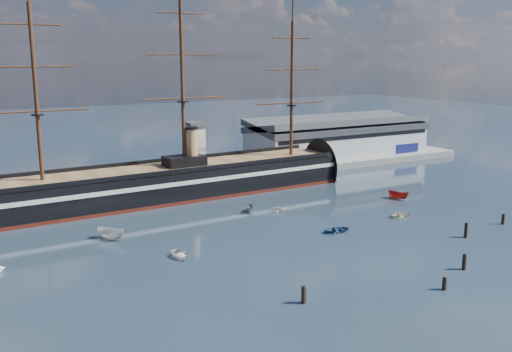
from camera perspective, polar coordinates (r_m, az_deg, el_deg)
ground at (r=130.91m, az=-1.18°, el=-3.48°), size 600.00×600.00×0.00m
quay at (r=166.49m, az=-4.14°, el=-0.17°), size 180.00×18.00×2.00m
warehouse at (r=193.68m, az=8.20°, el=3.84°), size 63.00×21.00×11.60m
quay_tower at (r=159.14m, az=-5.99°, el=2.81°), size 5.00×5.00×15.00m
warship at (r=143.55m, az=-8.49°, el=-0.57°), size 113.18×19.71×53.94m
motorboat_a at (r=114.22m, az=-14.27°, el=-6.17°), size 7.68×6.16×2.94m
motorboat_b at (r=116.32m, az=8.16°, el=-5.58°), size 1.97×3.56×1.57m
motorboat_c at (r=129.46m, az=-0.64°, el=-3.65°), size 5.06×4.16×1.95m
motorboat_d at (r=129.79m, az=2.19°, el=-3.62°), size 5.10×5.30×1.88m
motorboat_e at (r=129.69m, az=14.34°, el=-4.00°), size 1.79×3.27×1.44m
motorboat_f at (r=145.71m, az=14.03°, el=-2.25°), size 6.69×4.41×2.51m
motorboat_g at (r=102.01m, az=-7.67°, el=-8.09°), size 3.30×1.32×1.54m
piling_near_left at (r=83.87m, az=4.75°, el=-12.57°), size 0.64×0.64×3.38m
piling_near_mid at (r=92.45m, az=18.28°, el=-10.77°), size 0.64×0.64×2.78m
piling_near_right at (r=119.05m, az=20.20°, el=-5.80°), size 0.64×0.64×3.75m
piling_far_right at (r=131.21m, az=23.43°, el=-4.45°), size 0.64×0.64×2.98m
piling_extra at (r=101.73m, az=20.05°, el=-8.79°), size 0.64×0.64×3.46m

